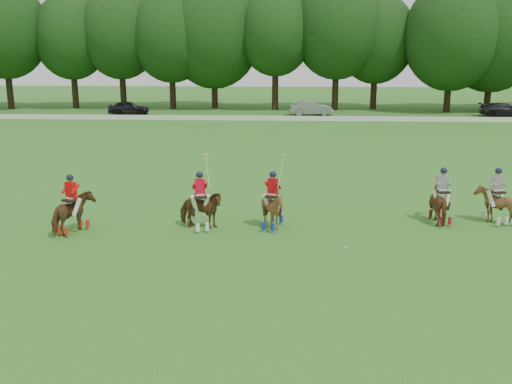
{
  "coord_description": "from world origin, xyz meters",
  "views": [
    {
      "loc": [
        1.22,
        -16.15,
        6.48
      ],
      "look_at": [
        0.14,
        4.2,
        1.4
      ],
      "focal_mm": 40.0,
      "sensor_mm": 36.0,
      "label": 1
    }
  ],
  "objects_px": {
    "car_left": "(129,107)",
    "polo_ball": "(346,248)",
    "polo_red_a": "(73,212)",
    "polo_red_b": "(200,209)",
    "car_right": "(504,110)",
    "car_mid": "(311,108)",
    "polo_stripe_b": "(495,204)",
    "polo_stripe_a": "(441,203)",
    "polo_red_c": "(273,208)"
  },
  "relations": [
    {
      "from": "car_left",
      "to": "polo_ball",
      "type": "height_order",
      "value": "car_left"
    },
    {
      "from": "polo_red_a",
      "to": "polo_red_b",
      "type": "distance_m",
      "value": 4.61
    },
    {
      "from": "car_right",
      "to": "polo_ball",
      "type": "height_order",
      "value": "car_right"
    },
    {
      "from": "car_right",
      "to": "car_mid",
      "type": "bearing_deg",
      "value": 92.57
    },
    {
      "from": "polo_red_a",
      "to": "polo_red_b",
      "type": "height_order",
      "value": "polo_red_b"
    },
    {
      "from": "polo_stripe_b",
      "to": "polo_ball",
      "type": "distance_m",
      "value": 6.9
    },
    {
      "from": "car_mid",
      "to": "polo_stripe_b",
      "type": "xyz_separation_m",
      "value": [
        5.57,
        -37.1,
        0.04
      ]
    },
    {
      "from": "polo_red_b",
      "to": "polo_red_a",
      "type": "bearing_deg",
      "value": -170.84
    },
    {
      "from": "polo_stripe_a",
      "to": "polo_ball",
      "type": "distance_m",
      "value": 5.17
    },
    {
      "from": "car_right",
      "to": "polo_stripe_b",
      "type": "relative_size",
      "value": 2.17
    },
    {
      "from": "polo_red_b",
      "to": "polo_stripe_a",
      "type": "height_order",
      "value": "polo_red_b"
    },
    {
      "from": "polo_red_c",
      "to": "polo_ball",
      "type": "relative_size",
      "value": 30.23
    },
    {
      "from": "car_left",
      "to": "polo_ball",
      "type": "bearing_deg",
      "value": -163.06
    },
    {
      "from": "car_right",
      "to": "polo_red_a",
      "type": "relative_size",
      "value": 2.16
    },
    {
      "from": "car_right",
      "to": "polo_red_a",
      "type": "bearing_deg",
      "value": 145.6
    },
    {
      "from": "polo_red_b",
      "to": "polo_stripe_b",
      "type": "distance_m",
      "value": 11.28
    },
    {
      "from": "polo_red_c",
      "to": "car_left",
      "type": "bearing_deg",
      "value": 112.53
    },
    {
      "from": "car_mid",
      "to": "polo_red_c",
      "type": "xyz_separation_m",
      "value": [
        -2.96,
        -38.26,
        0.04
      ]
    },
    {
      "from": "car_left",
      "to": "polo_stripe_b",
      "type": "xyz_separation_m",
      "value": [
        24.4,
        -37.1,
        0.06
      ]
    },
    {
      "from": "car_mid",
      "to": "polo_stripe_b",
      "type": "distance_m",
      "value": 37.52
    },
    {
      "from": "car_mid",
      "to": "polo_red_c",
      "type": "height_order",
      "value": "polo_red_c"
    },
    {
      "from": "car_right",
      "to": "polo_ball",
      "type": "bearing_deg",
      "value": 156.51
    },
    {
      "from": "car_right",
      "to": "polo_stripe_b",
      "type": "xyz_separation_m",
      "value": [
        -13.75,
        -37.1,
        0.08
      ]
    },
    {
      "from": "polo_red_c",
      "to": "polo_stripe_a",
      "type": "xyz_separation_m",
      "value": [
        6.46,
        1.1,
        -0.0
      ]
    },
    {
      "from": "car_right",
      "to": "polo_red_b",
      "type": "height_order",
      "value": "polo_red_b"
    },
    {
      "from": "polo_red_a",
      "to": "polo_stripe_b",
      "type": "xyz_separation_m",
      "value": [
        15.75,
        2.09,
        -0.01
      ]
    },
    {
      "from": "car_right",
      "to": "polo_ball",
      "type": "xyz_separation_m",
      "value": [
        -19.77,
        -40.42,
        -0.64
      ]
    },
    {
      "from": "car_right",
      "to": "polo_red_a",
      "type": "xyz_separation_m",
      "value": [
        -29.51,
        -39.19,
        0.09
      ]
    },
    {
      "from": "car_right",
      "to": "polo_stripe_a",
      "type": "xyz_separation_m",
      "value": [
        -15.82,
        -37.16,
        0.08
      ]
    },
    {
      "from": "polo_ball",
      "to": "car_right",
      "type": "bearing_deg",
      "value": 63.94
    },
    {
      "from": "car_mid",
      "to": "polo_ball",
      "type": "bearing_deg",
      "value": 169.45
    },
    {
      "from": "car_right",
      "to": "polo_red_b",
      "type": "bearing_deg",
      "value": 149.59
    },
    {
      "from": "car_right",
      "to": "polo_red_c",
      "type": "height_order",
      "value": "polo_red_c"
    },
    {
      "from": "polo_red_b",
      "to": "polo_stripe_a",
      "type": "relative_size",
      "value": 1.26
    },
    {
      "from": "polo_red_b",
      "to": "car_left",
      "type": "bearing_deg",
      "value": 108.94
    },
    {
      "from": "polo_red_a",
      "to": "polo_red_b",
      "type": "bearing_deg",
      "value": 9.16
    },
    {
      "from": "car_left",
      "to": "polo_ball",
      "type": "distance_m",
      "value": 44.41
    },
    {
      "from": "polo_red_c",
      "to": "polo_stripe_b",
      "type": "distance_m",
      "value": 8.6
    },
    {
      "from": "polo_stripe_b",
      "to": "car_left",
      "type": "bearing_deg",
      "value": 123.33
    },
    {
      "from": "polo_red_c",
      "to": "car_right",
      "type": "bearing_deg",
      "value": 59.79
    },
    {
      "from": "polo_red_c",
      "to": "polo_stripe_b",
      "type": "xyz_separation_m",
      "value": [
        8.52,
        1.16,
        -0.01
      ]
    },
    {
      "from": "polo_red_c",
      "to": "polo_stripe_a",
      "type": "distance_m",
      "value": 6.55
    },
    {
      "from": "polo_red_b",
      "to": "polo_red_c",
      "type": "height_order",
      "value": "polo_red_c"
    },
    {
      "from": "polo_red_c",
      "to": "polo_stripe_a",
      "type": "relative_size",
      "value": 1.26
    },
    {
      "from": "polo_stripe_b",
      "to": "car_mid",
      "type": "bearing_deg",
      "value": 98.53
    },
    {
      "from": "car_mid",
      "to": "polo_stripe_a",
      "type": "height_order",
      "value": "polo_stripe_a"
    },
    {
      "from": "car_mid",
      "to": "polo_red_a",
      "type": "relative_size",
      "value": 2.02
    },
    {
      "from": "car_right",
      "to": "car_left",
      "type": "bearing_deg",
      "value": 92.57
    },
    {
      "from": "car_mid",
      "to": "polo_ball",
      "type": "height_order",
      "value": "car_mid"
    },
    {
      "from": "car_mid",
      "to": "car_right",
      "type": "relative_size",
      "value": 0.94
    }
  ]
}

